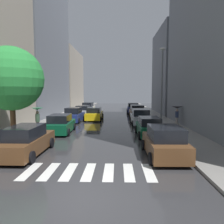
# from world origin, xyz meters

# --- Properties ---
(ground_plane) EXTENTS (28.00, 72.00, 0.04)m
(ground_plane) POSITION_xyz_m (0.00, 24.00, -0.02)
(ground_plane) COLOR #303032
(sidewalk_left) EXTENTS (3.00, 72.00, 0.15)m
(sidewalk_left) POSITION_xyz_m (-6.50, 24.00, 0.07)
(sidewalk_left) COLOR gray
(sidewalk_left) RESTS_ON ground
(sidewalk_right) EXTENTS (3.00, 72.00, 0.15)m
(sidewalk_right) POSITION_xyz_m (6.50, 24.00, 0.07)
(sidewalk_right) COLOR gray
(sidewalk_right) RESTS_ON ground
(crosswalk_stripes) EXTENTS (5.85, 2.20, 0.01)m
(crosswalk_stripes) POSITION_xyz_m (0.00, 2.42, 0.01)
(crosswalk_stripes) COLOR silver
(crosswalk_stripes) RESTS_ON ground
(building_left_mid) EXTENTS (6.00, 16.54, 22.21)m
(building_left_mid) POSITION_xyz_m (-11.00, 25.96, 11.11)
(building_left_mid) COLOR slate
(building_left_mid) RESTS_ON ground
(building_left_far) EXTENTS (6.00, 16.14, 12.95)m
(building_left_far) POSITION_xyz_m (-11.00, 43.21, 6.48)
(building_left_far) COLOR #9E9384
(building_left_far) RESTS_ON ground
(building_right_mid) EXTENTS (6.00, 12.10, 13.81)m
(building_right_mid) POSITION_xyz_m (11.00, 29.41, 6.91)
(building_right_mid) COLOR slate
(building_right_mid) RESTS_ON ground
(parked_car_left_nearest) EXTENTS (2.02, 4.71, 1.70)m
(parked_car_left_nearest) POSITION_xyz_m (-3.90, 4.93, 0.79)
(parked_car_left_nearest) COLOR brown
(parked_car_left_nearest) RESTS_ON ground
(parked_car_left_second) EXTENTS (2.21, 4.39, 1.64)m
(parked_car_left_second) POSITION_xyz_m (-3.71, 11.46, 0.77)
(parked_car_left_second) COLOR #0C4C2D
(parked_car_left_second) RESTS_ON ground
(parked_car_left_third) EXTENTS (2.14, 4.11, 1.75)m
(parked_car_left_third) POSITION_xyz_m (-3.92, 18.25, 0.81)
(parked_car_left_third) COLOR navy
(parked_car_left_third) RESTS_ON ground
(parked_car_left_fourth) EXTENTS (2.28, 4.24, 1.58)m
(parked_car_left_fourth) POSITION_xyz_m (-3.83, 24.48, 0.74)
(parked_car_left_fourth) COLOR #B2B7BF
(parked_car_left_fourth) RESTS_ON ground
(parked_car_left_fifth) EXTENTS (2.15, 4.53, 1.78)m
(parked_car_left_fifth) POSITION_xyz_m (-3.83, 30.06, 0.82)
(parked_car_left_fifth) COLOR silver
(parked_car_left_fifth) RESTS_ON ground
(parked_car_right_nearest) EXTENTS (2.16, 4.23, 1.73)m
(parked_car_right_nearest) POSITION_xyz_m (3.89, 4.72, 0.80)
(parked_car_right_nearest) COLOR brown
(parked_car_right_nearest) RESTS_ON ground
(parked_car_right_second) EXTENTS (2.03, 4.18, 1.57)m
(parked_car_right_second) POSITION_xyz_m (3.86, 10.30, 0.74)
(parked_car_right_second) COLOR #0C4C2D
(parked_car_right_second) RESTS_ON ground
(parked_car_right_third) EXTENTS (2.16, 4.68, 1.72)m
(parked_car_right_third) POSITION_xyz_m (3.80, 16.57, 0.80)
(parked_car_right_third) COLOR #B2B7BF
(parked_car_right_third) RESTS_ON ground
(parked_car_right_fourth) EXTENTS (2.15, 4.67, 1.78)m
(parked_car_right_fourth) POSITION_xyz_m (3.99, 22.85, 0.83)
(parked_car_right_fourth) COLOR brown
(parked_car_right_fourth) RESTS_ON ground
(parked_car_right_fifth) EXTENTS (2.16, 4.19, 1.73)m
(parked_car_right_fifth) POSITION_xyz_m (3.90, 29.12, 0.80)
(parked_car_right_fifth) COLOR navy
(parked_car_right_fifth) RESTS_ON ground
(taxi_midroad) EXTENTS (2.11, 4.67, 1.81)m
(taxi_midroad) POSITION_xyz_m (-1.69, 20.28, 0.76)
(taxi_midroad) COLOR yellow
(taxi_midroad) RESTS_ON ground
(pedestrian_foreground) EXTENTS (1.07, 1.07, 1.95)m
(pedestrian_foreground) POSITION_xyz_m (7.44, 15.24, 1.60)
(pedestrian_foreground) COLOR gray
(pedestrian_foreground) RESTS_ON sidewalk_right
(pedestrian_near_tree) EXTENTS (0.96, 0.96, 2.07)m
(pedestrian_near_tree) POSITION_xyz_m (-5.67, 11.34, 1.62)
(pedestrian_near_tree) COLOR brown
(pedestrian_near_tree) RESTS_ON sidewalk_left
(street_tree_left) EXTENTS (4.29, 4.29, 6.47)m
(street_tree_left) POSITION_xyz_m (-5.85, 7.38, 4.46)
(street_tree_left) COLOR #513823
(street_tree_left) RESTS_ON sidewalk_left
(lamp_post_right) EXTENTS (0.60, 0.28, 7.63)m
(lamp_post_right) POSITION_xyz_m (5.55, 13.91, 4.51)
(lamp_post_right) COLOR #595B60
(lamp_post_right) RESTS_ON sidewalk_right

